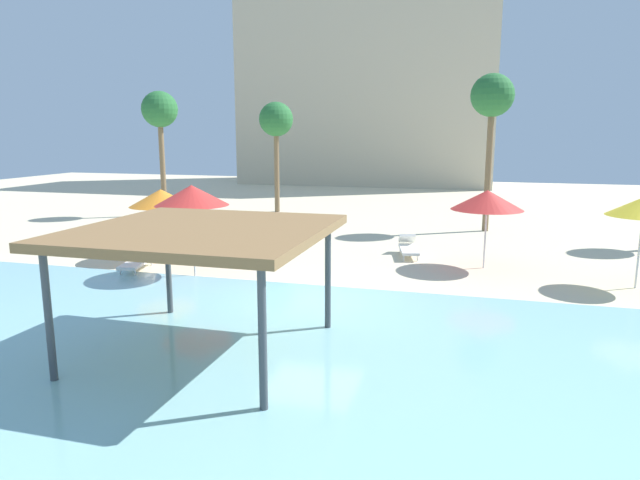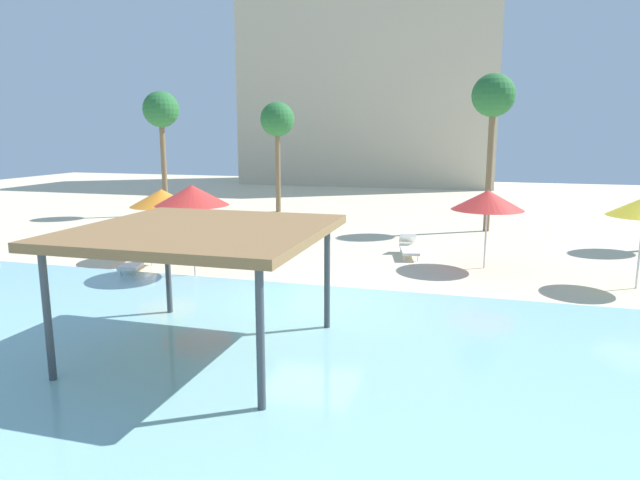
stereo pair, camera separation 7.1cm
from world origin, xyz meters
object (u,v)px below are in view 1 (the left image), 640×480
lounge_chair_1 (138,260)px  palm_tree_2 (492,100)px  beach_umbrella_red_0 (192,195)px  palm_tree_0 (160,113)px  beach_umbrella_red_6 (487,200)px  shade_pavilion (203,234)px  lounge_chair_2 (408,247)px  beach_umbrella_orange_3 (161,198)px  palm_tree_3 (276,122)px

lounge_chair_1 → palm_tree_2: palm_tree_2 is taller
beach_umbrella_red_0 → palm_tree_0: 14.36m
beach_umbrella_red_6 → lounge_chair_1: 11.68m
palm_tree_0 → lounge_chair_1: bearing=-63.2°
palm_tree_2 → beach_umbrella_red_0: bearing=-128.8°
beach_umbrella_red_6 → beach_umbrella_red_0: bearing=-157.8°
shade_pavilion → lounge_chair_2: size_ratio=2.41×
beach_umbrella_orange_3 → palm_tree_3: bearing=91.2°
shade_pavilion → beach_umbrella_red_0: beach_umbrella_red_0 is taller
lounge_chair_1 → beach_umbrella_orange_3: bearing=168.0°
beach_umbrella_orange_3 → beach_umbrella_red_0: bearing=-40.2°
shade_pavilion → lounge_chair_2: 11.04m
beach_umbrella_orange_3 → palm_tree_0: 11.74m
beach_umbrella_red_0 → lounge_chair_1: size_ratio=1.46×
beach_umbrella_orange_3 → palm_tree_0: bearing=120.5°
beach_umbrella_red_0 → palm_tree_2: bearing=51.2°
beach_umbrella_red_0 → palm_tree_2: (8.91, 11.10, 3.32)m
beach_umbrella_red_0 → palm_tree_0: bearing=124.4°
lounge_chair_1 → palm_tree_2: (11.14, 10.81, 5.55)m
shade_pavilion → palm_tree_2: (5.66, 16.72, 3.40)m
lounge_chair_1 → beach_umbrella_red_6: bearing=94.7°
beach_umbrella_orange_3 → lounge_chair_2: 9.06m
beach_umbrella_red_0 → beach_umbrella_orange_3: bearing=139.8°
beach_umbrella_red_6 → palm_tree_0: (-16.75, 8.00, 3.21)m
lounge_chair_1 → lounge_chair_2: size_ratio=1.00×
beach_umbrella_orange_3 → palm_tree_2: bearing=39.6°
shade_pavilion → palm_tree_3: (-5.74, 20.20, 2.56)m
beach_umbrella_red_6 → palm_tree_0: palm_tree_0 is taller
beach_umbrella_orange_3 → palm_tree_2: 14.92m
beach_umbrella_orange_3 → lounge_chair_1: (-0.00, -1.58, -1.88)m
palm_tree_0 → lounge_chair_2: bearing=-25.7°
lounge_chair_2 → palm_tree_3: palm_tree_3 is taller
beach_umbrella_red_0 → lounge_chair_2: 8.11m
palm_tree_0 → beach_umbrella_red_6: bearing=-25.5°
palm_tree_3 → palm_tree_0: bearing=-151.3°
shade_pavilion → palm_tree_3: palm_tree_3 is taller
shade_pavilion → palm_tree_2: size_ratio=0.68×
beach_umbrella_red_0 → palm_tree_2: size_ratio=0.41×
beach_umbrella_red_6 → lounge_chair_1: beach_umbrella_red_6 is taller
beach_umbrella_orange_3 → palm_tree_0: palm_tree_0 is taller
beach_umbrella_orange_3 → lounge_chair_1: 2.46m
palm_tree_0 → palm_tree_3: bearing=28.7°
palm_tree_3 → beach_umbrella_red_0: bearing=-80.3°
lounge_chair_1 → lounge_chair_2: (8.36, 4.52, 0.00)m
shade_pavilion → beach_umbrella_red_6: shade_pavilion is taller
beach_umbrella_red_0 → beach_umbrella_red_6: 9.51m
shade_pavilion → beach_umbrella_orange_3: shade_pavilion is taller
lounge_chair_2 → palm_tree_2: size_ratio=0.28×
palm_tree_2 → lounge_chair_1: bearing=-135.9°
beach_umbrella_red_0 → palm_tree_3: bearing=99.7°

